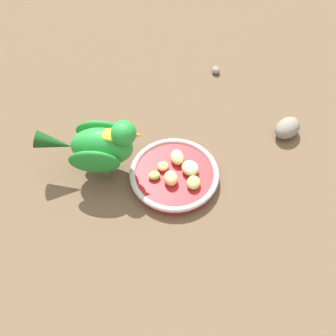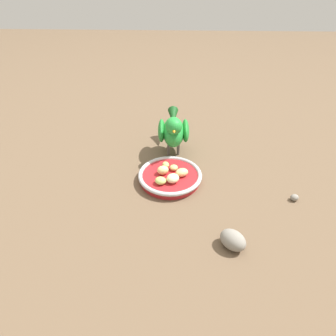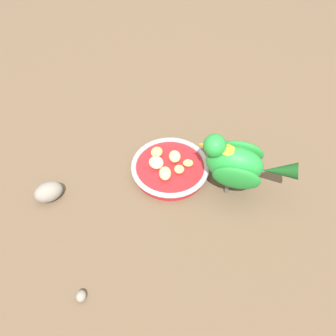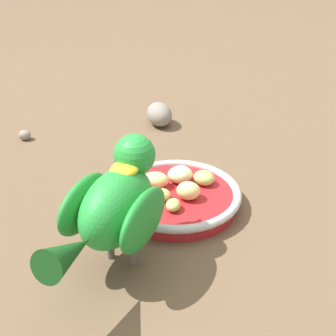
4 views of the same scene
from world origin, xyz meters
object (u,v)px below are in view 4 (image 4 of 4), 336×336
apple_piece_2 (171,204)px  apple_piece_3 (180,174)px  parrot (115,205)px  apple_piece_1 (188,191)px  apple_piece_0 (156,180)px  rock_large (159,114)px  apple_piece_4 (204,178)px  feeding_bowl (176,197)px  pebble_0 (25,135)px  apple_piece_5 (162,195)px

apple_piece_2 → apple_piece_3: 0.07m
apple_piece_3 → parrot: (0.00, -0.18, 0.05)m
apple_piece_1 → apple_piece_3: (-0.03, 0.04, -0.00)m
apple_piece_2 → parrot: 0.12m
apple_piece_0 → rock_large: bearing=115.9°
parrot → apple_piece_4: bearing=-11.4°
feeding_bowl → apple_piece_3: apple_piece_3 is taller
apple_piece_4 → apple_piece_1: bearing=-95.0°
apple_piece_1 → pebble_0: (-0.36, 0.08, -0.02)m
apple_piece_3 → rock_large: bearing=124.1°
apple_piece_4 → pebble_0: size_ratio=1.42×
apple_piece_4 → parrot: (-0.03, -0.19, 0.06)m
apple_piece_3 → pebble_0: size_ratio=1.67×
apple_piece_4 → pebble_0: 0.36m
apple_piece_1 → apple_piece_2: apple_piece_1 is taller
apple_piece_0 → apple_piece_1: 0.06m
apple_piece_1 → apple_piece_4: 0.05m
feeding_bowl → apple_piece_1: bearing=-18.7°
apple_piece_4 → apple_piece_5: (-0.04, -0.07, -0.00)m
parrot → pebble_0: 0.41m
feeding_bowl → apple_piece_2: 0.04m
apple_piece_0 → apple_piece_2: (0.04, -0.04, -0.00)m
apple_piece_1 → pebble_0: apple_piece_1 is taller
apple_piece_3 → pebble_0: apple_piece_3 is taller
rock_large → pebble_0: bearing=-139.0°
parrot → apple_piece_1: bearing=-12.9°
feeding_bowl → rock_large: (-0.15, 0.24, 0.01)m
apple_piece_0 → pebble_0: (-0.30, 0.07, -0.02)m
apple_piece_3 → apple_piece_5: apple_piece_3 is taller
pebble_0 → apple_piece_3: bearing=-7.3°
apple_piece_4 → rock_large: 0.26m
apple_piece_1 → pebble_0: size_ratio=1.51×
rock_large → pebble_0: 0.25m
apple_piece_4 → rock_large: size_ratio=0.49×
apple_piece_2 → parrot: size_ratio=0.11×
feeding_bowl → apple_piece_2: (0.01, -0.04, 0.01)m
apple_piece_5 → pebble_0: (-0.33, 0.10, -0.02)m
apple_piece_2 → apple_piece_5: (-0.02, 0.02, 0.00)m
apple_piece_4 → pebble_0: (-0.36, 0.03, -0.02)m
apple_piece_1 → apple_piece_4: bearing=85.0°
apple_piece_0 → pebble_0: size_ratio=1.68×
parrot → rock_large: 0.42m
apple_piece_1 → apple_piece_4: apple_piece_1 is taller
apple_piece_3 → rock_large: (-0.14, 0.21, -0.01)m
apple_piece_2 → apple_piece_3: bearing=105.5°
apple_piece_0 → feeding_bowl: bearing=-4.2°
apple_piece_5 → apple_piece_0: bearing=131.1°
rock_large → apple_piece_1: bearing=-55.4°
apple_piece_5 → parrot: (0.00, -0.12, 0.06)m
rock_large → apple_piece_4: bearing=-48.7°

